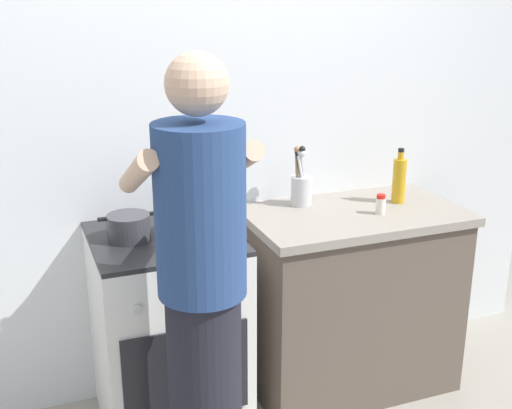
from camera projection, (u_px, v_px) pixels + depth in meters
The scene contains 9 objects.
back_wall at pixel (257, 128), 3.11m from camera, with size 3.20×0.10×2.50m.
countertop at pixel (350, 299), 3.16m from camera, with size 1.00×0.60×0.90m.
stove_range at pixel (168, 332), 2.86m from camera, with size 0.60×0.62×0.90m.
pot at pixel (129, 227), 2.66m from camera, with size 0.24×0.18×0.11m.
mixing_bowl at pixel (199, 223), 2.71m from camera, with size 0.29×0.29×0.10m.
utensil_crock at pixel (301, 185), 3.08m from camera, with size 0.10×0.10×0.29m.
spice_bottle at pixel (381, 204), 2.97m from camera, with size 0.04×0.04×0.09m.
oil_bottle at pixel (399, 180), 3.12m from camera, with size 0.06×0.06×0.27m.
person at pixel (203, 303), 2.23m from camera, with size 0.41×0.50×1.70m.
Camera 1 is at (-0.90, -2.36, 1.87)m, focal length 45.93 mm.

